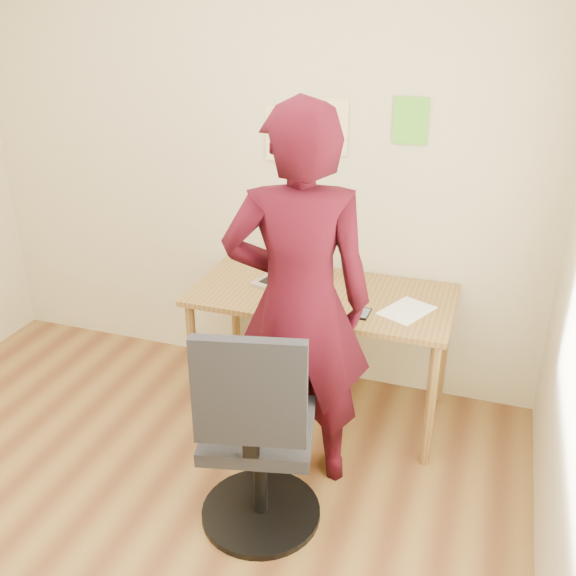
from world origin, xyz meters
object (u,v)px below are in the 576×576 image
(phone, at_px, (363,314))
(office_chair, at_px, (257,446))
(laptop, at_px, (292,274))
(person, at_px, (298,305))
(desk, at_px, (322,307))

(phone, xyz_separation_m, office_chair, (-0.27, -0.80, -0.29))
(laptop, xyz_separation_m, person, (0.24, -0.62, 0.14))
(laptop, distance_m, phone, 0.53)
(desk, distance_m, laptop, 0.26)
(laptop, bearing_deg, phone, -12.80)
(office_chair, xyz_separation_m, person, (0.04, 0.43, 0.48))
(office_chair, height_order, person, person)
(laptop, height_order, person, person)
(phone, height_order, office_chair, office_chair)
(person, bearing_deg, office_chair, 66.63)
(office_chair, distance_m, person, 0.64)
(office_chair, bearing_deg, person, 71.35)
(phone, distance_m, office_chair, 0.89)
(laptop, bearing_deg, office_chair, -63.37)
(phone, height_order, person, person)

